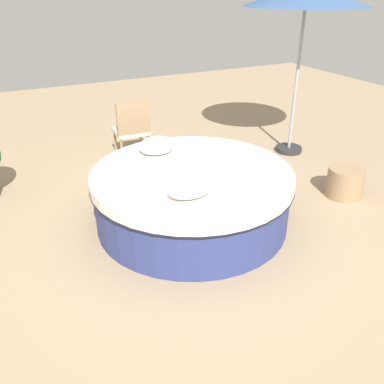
{
  "coord_description": "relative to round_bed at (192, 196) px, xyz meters",
  "views": [
    {
      "loc": [
        -1.92,
        -3.8,
        2.63
      ],
      "look_at": [
        0.0,
        0.0,
        0.41
      ],
      "focal_mm": 38.19,
      "sensor_mm": 36.0,
      "label": 1
    }
  ],
  "objects": [
    {
      "name": "throw_pillow_0",
      "position": [
        -0.15,
        0.68,
        0.44
      ],
      "size": [
        0.45,
        0.37,
        0.21
      ],
      "primitive_type": "ellipsoid",
      "color": "white",
      "rests_on": "round_bed"
    },
    {
      "name": "side_table",
      "position": [
        2.15,
        -0.33,
        -0.14
      ],
      "size": [
        0.49,
        0.49,
        0.41
      ],
      "primitive_type": "cylinder",
      "color": "#997A56",
      "rests_on": "ground_plane"
    },
    {
      "name": "throw_pillow_1",
      "position": [
        -0.29,
        -0.55,
        0.42
      ],
      "size": [
        0.49,
        0.3,
        0.18
      ],
      "primitive_type": "ellipsoid",
      "color": "beige",
      "rests_on": "round_bed"
    },
    {
      "name": "ground_plane",
      "position": [
        0.0,
        0.0,
        -0.35
      ],
      "size": [
        16.0,
        16.0,
        0.0
      ],
      "primitive_type": "plane",
      "color": "#9E8466"
    },
    {
      "name": "round_bed",
      "position": [
        0.0,
        0.0,
        0.0
      ],
      "size": [
        2.34,
        2.34,
        0.68
      ],
      "color": "navy",
      "rests_on": "ground_plane"
    },
    {
      "name": "patio_chair",
      "position": [
        0.03,
        2.18,
        0.21
      ],
      "size": [
        0.55,
        0.53,
        0.98
      ],
      "rotation": [
        0.0,
        0.0,
        -0.06
      ],
      "color": "#997A56",
      "rests_on": "ground_plane"
    }
  ]
}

